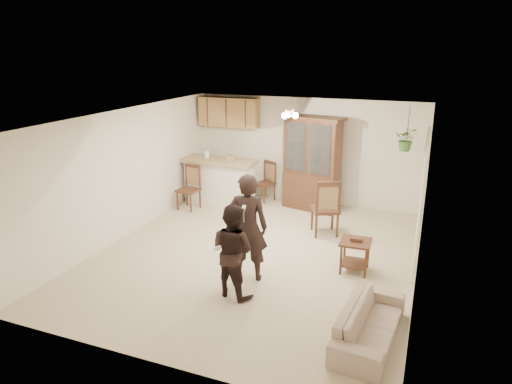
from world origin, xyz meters
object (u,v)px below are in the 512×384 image
(child, at_px, (233,254))
(chair_hutch_right, at_px, (325,218))
(sofa, at_px, (370,315))
(china_hutch, at_px, (312,164))
(adult, at_px, (247,227))
(chair_bar, at_px, (189,197))
(chair_hutch_left, at_px, (264,190))
(side_table, at_px, (355,255))

(child, xyz_separation_m, chair_hutch_right, (0.76, 2.84, -0.35))
(sofa, bearing_deg, child, 84.09)
(china_hutch, bearing_deg, sofa, -54.24)
(adult, height_order, chair_bar, adult)
(china_hutch, distance_m, chair_bar, 2.95)
(sofa, bearing_deg, adult, 70.34)
(china_hutch, relative_size, chair_hutch_right, 1.85)
(chair_bar, relative_size, chair_hutch_left, 1.06)
(chair_hutch_left, distance_m, chair_hutch_right, 2.40)
(chair_hutch_left, bearing_deg, chair_hutch_right, -13.40)
(child, relative_size, china_hutch, 0.63)
(chair_bar, height_order, chair_hutch_left, chair_bar)
(side_table, xyz_separation_m, chair_bar, (-4.12, 1.74, 0.00))
(side_table, bearing_deg, china_hutch, 118.00)
(sofa, relative_size, chair_hutch_left, 1.94)
(chair_hutch_right, bearing_deg, chair_hutch_left, -65.11)
(child, distance_m, chair_bar, 4.06)
(adult, relative_size, side_table, 2.96)
(china_hutch, bearing_deg, chair_hutch_left, -174.50)
(china_hutch, xyz_separation_m, side_table, (1.49, -2.79, -0.78))
(chair_hutch_left, relative_size, chair_hutch_right, 0.83)
(child, height_order, chair_hutch_left, child)
(sofa, xyz_separation_m, child, (-2.09, 0.41, 0.31))
(child, bearing_deg, chair_hutch_left, -60.50)
(child, distance_m, side_table, 2.17)
(child, xyz_separation_m, china_hutch, (0.11, 4.22, 0.39))
(adult, distance_m, chair_bar, 3.69)
(adult, xyz_separation_m, chair_hutch_left, (-1.11, 3.82, -0.63))
(side_table, bearing_deg, chair_hutch_left, 132.43)
(side_table, distance_m, chair_hutch_left, 3.99)
(child, distance_m, china_hutch, 4.24)
(child, height_order, chair_hutch_right, child)
(china_hutch, height_order, chair_bar, china_hutch)
(china_hutch, height_order, side_table, china_hutch)
(adult, relative_size, chair_hutch_right, 1.55)
(adult, relative_size, child, 1.33)
(chair_hutch_left, bearing_deg, sofa, -30.08)
(child, height_order, chair_bar, child)
(sofa, relative_size, child, 1.39)
(side_table, bearing_deg, chair_bar, 157.18)
(child, bearing_deg, china_hutch, -76.08)
(chair_hutch_right, bearing_deg, chair_bar, -31.09)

